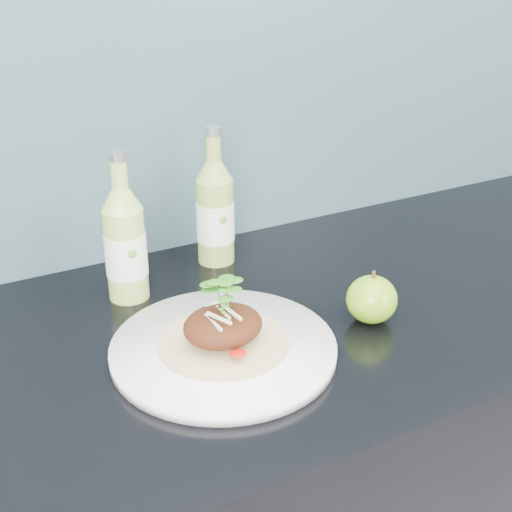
% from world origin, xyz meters
% --- Properties ---
extents(subway_backsplash, '(4.00, 0.02, 0.70)m').
position_xyz_m(subway_backsplash, '(0.00, 1.99, 1.25)').
color(subway_backsplash, '#6C9CAA').
rests_on(subway_backsplash, kitchen_counter).
extents(dinner_plate, '(0.36, 0.36, 0.02)m').
position_xyz_m(dinner_plate, '(-0.07, 1.64, 0.91)').
color(dinner_plate, white).
rests_on(dinner_plate, kitchen_counter).
extents(pork_taco, '(0.17, 0.17, 0.10)m').
position_xyz_m(pork_taco, '(-0.07, 1.64, 0.95)').
color(pork_taco, tan).
rests_on(pork_taco, dinner_plate).
extents(green_apple, '(0.09, 0.09, 0.08)m').
position_xyz_m(green_apple, '(0.15, 1.62, 0.93)').
color(green_apple, '#4D8B0F').
rests_on(green_apple, kitchen_counter).
extents(cider_bottle_left, '(0.07, 0.07, 0.23)m').
position_xyz_m(cider_bottle_left, '(-0.13, 1.85, 0.99)').
color(cider_bottle_left, '#A1C752').
rests_on(cider_bottle_left, kitchen_counter).
extents(cider_bottle_right, '(0.07, 0.07, 0.23)m').
position_xyz_m(cider_bottle_right, '(0.04, 1.90, 0.99)').
color(cider_bottle_right, '#90AC47').
rests_on(cider_bottle_right, kitchen_counter).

